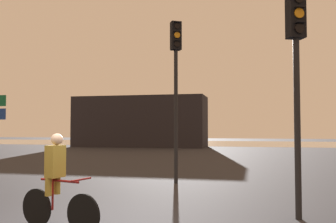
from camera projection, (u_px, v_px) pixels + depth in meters
name	position (u px, v px, depth m)	size (l,w,h in m)	color
water_strip	(228.00, 143.00, 43.16)	(80.00, 16.00, 0.01)	#9E937F
distant_building	(140.00, 122.00, 35.22)	(12.30, 4.00, 4.69)	black
traffic_light_near_right	(296.00, 60.00, 7.15)	(0.39, 0.41, 4.33)	black
traffic_light_center	(176.00, 72.00, 11.79)	(0.40, 0.42, 5.09)	black
cyclist	(57.00, 181.00, 6.28)	(1.66, 0.60, 1.62)	black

